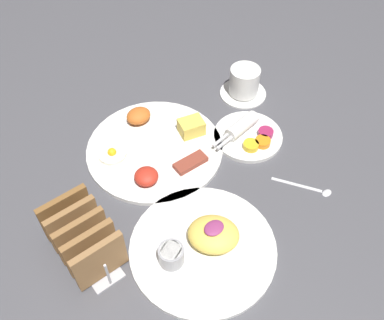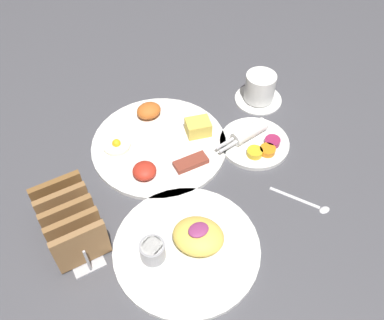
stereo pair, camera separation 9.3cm
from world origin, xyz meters
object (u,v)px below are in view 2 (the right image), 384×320
(plate_breakfast, at_px, (160,143))
(toast_rack, at_px, (71,222))
(plate_condiments, at_px, (254,141))
(plate_foreground, at_px, (187,245))
(coffee_cup, at_px, (260,89))

(plate_breakfast, distance_m, toast_rack, 0.29)
(plate_condiments, bearing_deg, toast_rack, -176.11)
(plate_foreground, relative_size, toast_rack, 1.57)
(coffee_cup, bearing_deg, plate_breakfast, -176.19)
(toast_rack, height_order, coffee_cup, toast_rack)
(plate_foreground, bearing_deg, coffee_cup, 38.12)
(plate_foreground, bearing_deg, plate_condiments, 31.42)
(plate_foreground, distance_m, coffee_cup, 0.47)
(plate_breakfast, distance_m, coffee_cup, 0.29)
(plate_breakfast, relative_size, plate_foreground, 1.11)
(plate_foreground, xyz_separation_m, coffee_cup, (0.37, 0.29, 0.02))
(plate_breakfast, xyz_separation_m, plate_condiments, (0.19, -0.10, 0.00))
(coffee_cup, bearing_deg, plate_foreground, -141.88)
(toast_rack, distance_m, coffee_cup, 0.57)
(plate_foreground, bearing_deg, toast_rack, 143.05)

